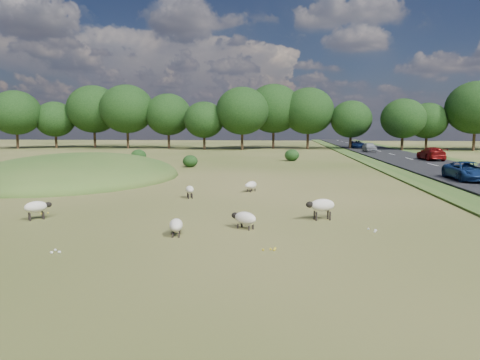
% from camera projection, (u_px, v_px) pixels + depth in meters
% --- Properties ---
extents(ground, '(160.00, 160.00, 0.00)m').
position_uv_depth(ground, '(234.00, 169.00, 41.58)').
color(ground, '#354B17').
rests_on(ground, ground).
extents(mound, '(16.00, 20.00, 4.00)m').
position_uv_depth(mound, '(78.00, 178.00, 34.76)').
color(mound, '#33561E').
rests_on(mound, ground).
extents(road, '(8.00, 150.00, 0.25)m').
position_uv_depth(road, '(414.00, 161.00, 49.65)').
color(road, black).
rests_on(road, ground).
extents(treeline, '(96.28, 14.66, 11.70)m').
position_uv_depth(treeline, '(249.00, 112.00, 75.85)').
color(treeline, black).
rests_on(treeline, ground).
extents(shrubs, '(19.61, 10.23, 1.45)m').
position_uv_depth(shrubs, '(208.00, 157.00, 48.72)').
color(shrubs, black).
rests_on(shrubs, ground).
extents(sheep_0, '(0.90, 1.22, 0.68)m').
position_uv_depth(sheep_0, '(251.00, 185.00, 27.39)').
color(sheep_0, beige).
rests_on(sheep_0, ground).
extents(sheep_1, '(0.69, 1.06, 0.73)m').
position_uv_depth(sheep_1, '(190.00, 190.00, 24.96)').
color(sheep_1, beige).
rests_on(sheep_1, ground).
extents(sheep_2, '(1.39, 0.84, 0.96)m').
position_uv_depth(sheep_2, '(322.00, 205.00, 19.18)').
color(sheep_2, beige).
rests_on(sheep_2, ground).
extents(sheep_3, '(0.67, 1.19, 0.67)m').
position_uv_depth(sheep_3, '(176.00, 225.00, 16.48)').
color(sheep_3, beige).
rests_on(sheep_3, ground).
extents(sheep_4, '(1.23, 1.02, 0.71)m').
position_uv_depth(sheep_4, '(245.00, 218.00, 17.57)').
color(sheep_4, beige).
rests_on(sheep_4, ground).
extents(sheep_5, '(1.12, 1.06, 0.85)m').
position_uv_depth(sheep_5, '(37.00, 207.00, 19.23)').
color(sheep_5, beige).
rests_on(sheep_5, ground).
extents(car_1, '(2.22, 4.81, 1.34)m').
position_uv_depth(car_1, '(468.00, 171.00, 31.28)').
color(car_1, navy).
rests_on(car_1, road).
extents(car_2, '(2.08, 5.11, 1.48)m').
position_uv_depth(car_2, '(431.00, 154.00, 49.49)').
color(car_2, maroon).
rests_on(car_2, road).
extents(car_3, '(2.16, 4.68, 1.30)m').
position_uv_depth(car_3, '(357.00, 144.00, 76.11)').
color(car_3, navy).
rests_on(car_3, road).
extents(car_5, '(1.67, 4.16, 1.42)m').
position_uv_depth(car_5, '(370.00, 147.00, 65.24)').
color(car_5, '#B1B5B9').
rests_on(car_5, road).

